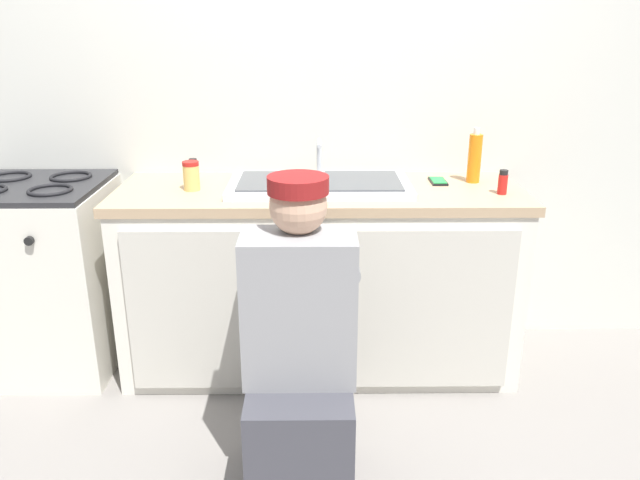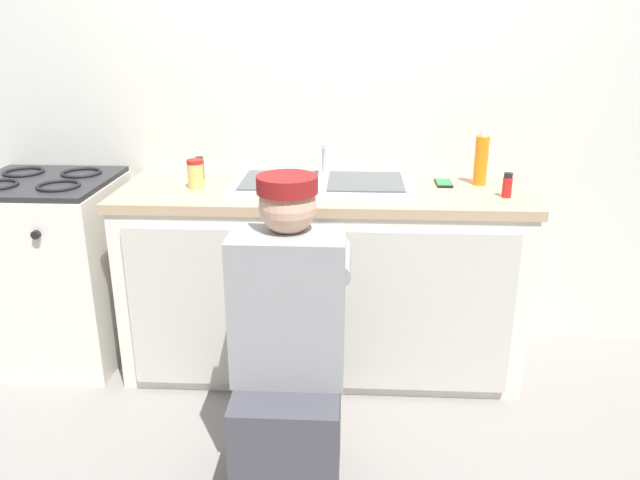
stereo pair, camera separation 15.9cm
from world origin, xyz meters
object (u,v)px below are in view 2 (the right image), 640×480
object	(u,v)px
soap_bottle_orange	(481,160)
spice_bottle_pepper	(200,168)
stove_range	(54,270)
plumber_person	(288,362)
condiment_jar	(196,174)
cell_phone	(443,183)
sink_double_basin	(322,184)
spice_bottle_red	(507,185)

from	to	relation	value
soap_bottle_orange	spice_bottle_pepper	world-z (taller)	soap_bottle_orange
stove_range	plumber_person	size ratio (longest dim) A/B	0.82
plumber_person	condiment_jar	size ratio (longest dim) A/B	8.63
soap_bottle_orange	spice_bottle_pepper	xyz separation A→B (m)	(-1.29, 0.03, -0.06)
plumber_person	cell_phone	size ratio (longest dim) A/B	7.89
sink_double_basin	spice_bottle_pepper	bearing A→B (deg)	166.90
spice_bottle_red	spice_bottle_pepper	world-z (taller)	same
cell_phone	spice_bottle_pepper	distance (m)	1.13
soap_bottle_orange	spice_bottle_red	bearing A→B (deg)	-70.09
sink_double_basin	stove_range	xyz separation A→B (m)	(-1.28, -0.00, -0.44)
soap_bottle_orange	plumber_person	bearing A→B (deg)	-130.64
cell_phone	condiment_jar	bearing A→B (deg)	-173.55
plumber_person	spice_bottle_pepper	size ratio (longest dim) A/B	10.52
spice_bottle_red	spice_bottle_pepper	xyz separation A→B (m)	(-1.36, 0.24, 0.00)
condiment_jar	spice_bottle_pepper	distance (m)	0.16
plumber_person	spice_bottle_pepper	distance (m)	1.17
soap_bottle_orange	spice_bottle_red	xyz separation A→B (m)	(0.08, -0.21, -0.06)
stove_range	spice_bottle_pepper	bearing A→B (deg)	11.09
soap_bottle_orange	condiment_jar	size ratio (longest dim) A/B	1.95
soap_bottle_orange	condiment_jar	xyz separation A→B (m)	(-1.27, -0.13, -0.05)
spice_bottle_red	condiment_jar	xyz separation A→B (m)	(-1.34, 0.08, 0.01)
spice_bottle_pepper	cell_phone	bearing A→B (deg)	-1.94
cell_phone	spice_bottle_pepper	xyz separation A→B (m)	(-1.13, 0.04, 0.04)
condiment_jar	spice_bottle_red	bearing A→B (deg)	-3.34
stove_range	condiment_jar	size ratio (longest dim) A/B	7.03
stove_range	plumber_person	distance (m)	1.45
cell_phone	spice_bottle_red	bearing A→B (deg)	-40.71
sink_double_basin	spice_bottle_red	bearing A→B (deg)	-7.73
stove_range	soap_bottle_orange	distance (m)	2.06
sink_double_basin	stove_range	world-z (taller)	sink_double_basin
sink_double_basin	cell_phone	xyz separation A→B (m)	(0.55, 0.10, -0.01)
plumber_person	spice_bottle_red	xyz separation A→B (m)	(0.86, 0.70, 0.46)
cell_phone	spice_bottle_pepper	size ratio (longest dim) A/B	1.33
condiment_jar	plumber_person	bearing A→B (deg)	-58.29
spice_bottle_red	spice_bottle_pepper	distance (m)	1.38
plumber_person	soap_bottle_orange	world-z (taller)	soap_bottle_orange
condiment_jar	spice_bottle_pepper	bearing A→B (deg)	97.29
stove_range	condiment_jar	world-z (taller)	condiment_jar
spice_bottle_red	plumber_person	bearing A→B (deg)	-140.61
cell_phone	soap_bottle_orange	bearing A→B (deg)	1.57
sink_double_basin	spice_bottle_pepper	world-z (taller)	sink_double_basin
sink_double_basin	stove_range	bearing A→B (deg)	-179.90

